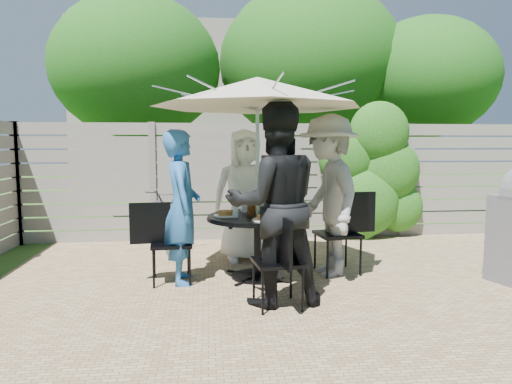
{
  "coord_description": "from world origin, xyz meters",
  "views": [
    {
      "loc": [
        -1.16,
        -4.11,
        1.51
      ],
      "look_at": [
        -0.61,
        1.08,
        0.97
      ],
      "focal_mm": 32.0,
      "sensor_mm": 36.0,
      "label": 1
    }
  ],
  "objects": [
    {
      "name": "backyard_envelope",
      "position": [
        0.09,
        10.29,
        2.61
      ],
      "size": [
        60.0,
        60.0,
        5.0
      ],
      "color": "#325119",
      "rests_on": "ground"
    },
    {
      "name": "patio_table",
      "position": [
        -0.62,
        0.88,
        0.51
      ],
      "size": [
        1.2,
        1.2,
        0.73
      ],
      "rotation": [
        0.0,
        0.0,
        0.09
      ],
      "color": "black",
      "rests_on": "ground"
    },
    {
      "name": "umbrella",
      "position": [
        -0.62,
        0.88,
        2.07
      ],
      "size": [
        2.5,
        2.5,
        2.24
      ],
      "rotation": [
        0.0,
        0.0,
        0.09
      ],
      "color": "silver",
      "rests_on": "ground"
    },
    {
      "name": "chair_back",
      "position": [
        -0.7,
        1.85,
        0.28
      ],
      "size": [
        0.5,
        0.7,
        0.94
      ],
      "rotation": [
        0.0,
        0.0,
        4.82
      ],
      "color": "black",
      "rests_on": "ground"
    },
    {
      "name": "person_back",
      "position": [
        -0.69,
        1.71,
        0.86
      ],
      "size": [
        0.88,
        0.62,
        1.71
      ],
      "primitive_type": "imported",
      "rotation": [
        0.0,
        0.0,
        6.37
      ],
      "color": "white",
      "rests_on": "ground"
    },
    {
      "name": "chair_left",
      "position": [
        -1.58,
        0.8,
        0.27
      ],
      "size": [
        0.67,
        0.47,
        0.9
      ],
      "rotation": [
        0.0,
        0.0,
        6.37
      ],
      "color": "black",
      "rests_on": "ground"
    },
    {
      "name": "person_left",
      "position": [
        -1.44,
        0.81,
        0.84
      ],
      "size": [
        0.45,
        0.64,
        1.67
      ],
      "primitive_type": "imported",
      "rotation": [
        0.0,
        0.0,
        7.94
      ],
      "color": "#255FA2",
      "rests_on": "ground"
    },
    {
      "name": "chair_front",
      "position": [
        -0.53,
        -0.08,
        0.27
      ],
      "size": [
        0.47,
        0.66,
        0.89
      ],
      "rotation": [
        0.0,
        0.0,
        1.68
      ],
      "color": "black",
      "rests_on": "ground"
    },
    {
      "name": "person_front",
      "position": [
        -0.54,
        0.06,
        0.95
      ],
      "size": [
        0.98,
        0.8,
        1.9
      ],
      "primitive_type": "imported",
      "rotation": [
        0.0,
        0.0,
        3.23
      ],
      "color": "black",
      "rests_on": "ground"
    },
    {
      "name": "chair_right",
      "position": [
        0.35,
        0.97,
        0.29
      ],
      "size": [
        0.72,
        0.52,
        0.96
      ],
      "rotation": [
        0.0,
        0.0,
        3.26
      ],
      "color": "black",
      "rests_on": "ground"
    },
    {
      "name": "person_right",
      "position": [
        0.21,
        0.96,
        0.93
      ],
      "size": [
        0.79,
        1.25,
        1.85
      ],
      "primitive_type": "imported",
      "rotation": [
        0.0,
        0.0,
        4.8
      ],
      "color": "#9C9A98",
      "rests_on": "ground"
    },
    {
      "name": "plate_back",
      "position": [
        -0.65,
        1.24,
        0.75
      ],
      "size": [
        0.26,
        0.26,
        0.06
      ],
      "color": "white",
      "rests_on": "patio_table"
    },
    {
      "name": "plate_left",
      "position": [
        -0.97,
        0.85,
        0.75
      ],
      "size": [
        0.26,
        0.26,
        0.06
      ],
      "color": "white",
      "rests_on": "patio_table"
    },
    {
      "name": "plate_front",
      "position": [
        -0.58,
        0.53,
        0.75
      ],
      "size": [
        0.26,
        0.26,
        0.06
      ],
      "color": "white",
      "rests_on": "patio_table"
    },
    {
      "name": "plate_right",
      "position": [
        -0.26,
        0.92,
        0.75
      ],
      "size": [
        0.26,
        0.26,
        0.06
      ],
      "color": "white",
      "rests_on": "patio_table"
    },
    {
      "name": "plate_extra",
      "position": [
        -0.41,
        0.6,
        0.75
      ],
      "size": [
        0.24,
        0.24,
        0.06
      ],
      "color": "white",
      "rests_on": "patio_table"
    },
    {
      "name": "glass_back",
      "position": [
        -0.74,
        1.13,
        0.8
      ],
      "size": [
        0.07,
        0.07,
        0.14
      ],
      "primitive_type": "cylinder",
      "color": "silver",
      "rests_on": "patio_table"
    },
    {
      "name": "glass_left",
      "position": [
        -0.86,
        0.76,
        0.8
      ],
      "size": [
        0.07,
        0.07,
        0.14
      ],
      "primitive_type": "cylinder",
      "color": "silver",
      "rests_on": "patio_table"
    },
    {
      "name": "glass_right",
      "position": [
        -0.37,
        1.01,
        0.8
      ],
      "size": [
        0.07,
        0.07,
        0.14
      ],
      "primitive_type": "cylinder",
      "color": "silver",
      "rests_on": "patio_table"
    },
    {
      "name": "syrup_jug",
      "position": [
        -0.68,
        0.93,
        0.81
      ],
      "size": [
        0.09,
        0.09,
        0.16
      ],
      "primitive_type": "cylinder",
      "color": "#59280C",
      "rests_on": "patio_table"
    },
    {
      "name": "coffee_cup",
      "position": [
        -0.54,
        1.11,
        0.79
      ],
      "size": [
        0.08,
        0.08,
        0.12
      ],
      "primitive_type": "cylinder",
      "color": "#C6B293",
      "rests_on": "patio_table"
    },
    {
      "name": "bicycle",
      "position": [
        -1.81,
        2.6,
        0.45
      ],
      "size": [
        0.98,
        1.8,
        0.9
      ],
      "primitive_type": "imported",
      "rotation": [
        0.0,
        0.0,
        0.23
      ],
      "color": "#333338",
      "rests_on": "ground"
    }
  ]
}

